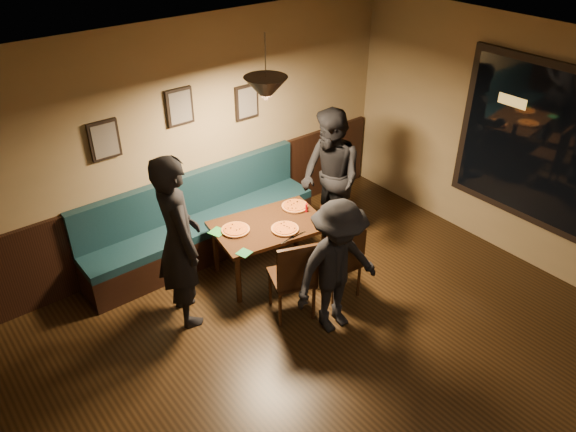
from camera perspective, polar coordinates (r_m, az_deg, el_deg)
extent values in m
plane|color=black|center=(5.24, 11.14, -20.02)|extent=(7.00, 7.00, 0.00)
plane|color=silver|center=(3.53, 15.87, 9.47)|extent=(7.00, 7.00, 0.00)
plane|color=#8C704F|center=(6.58, -10.81, 7.38)|extent=(6.00, 0.00, 6.00)
cube|color=black|center=(6.98, -9.95, 0.57)|extent=(5.88, 0.06, 1.00)
cube|color=black|center=(6.66, 26.52, 5.69)|extent=(0.06, 2.56, 1.86)
plane|color=black|center=(6.63, 26.40, 5.63)|extent=(0.00, 2.40, 2.40)
cube|color=black|center=(6.12, -18.35, 7.43)|extent=(0.32, 0.04, 0.42)
cube|color=black|center=(6.39, -11.08, 10.96)|extent=(0.32, 0.04, 0.42)
cube|color=black|center=(6.87, -4.27, 11.62)|extent=(0.32, 0.04, 0.42)
cone|color=black|center=(5.60, -2.28, 12.88)|extent=(0.44, 0.44, 0.25)
cube|color=black|center=(6.48, -1.93, -3.33)|extent=(1.37, 1.00, 0.67)
imported|color=black|center=(5.62, -11.16, -2.58)|extent=(0.58, 0.76, 1.90)
imported|color=black|center=(6.83, 4.39, 3.87)|extent=(0.77, 0.93, 1.75)
imported|color=black|center=(5.52, 5.08, -5.33)|extent=(1.00, 0.63, 1.49)
cylinder|color=orange|center=(6.19, -5.41, -1.41)|extent=(0.42, 0.42, 0.04)
cylinder|color=orange|center=(6.18, -0.32, -1.32)|extent=(0.34, 0.34, 0.04)
cylinder|color=orange|center=(6.59, 0.71, 1.02)|extent=(0.41, 0.41, 0.04)
cylinder|color=black|center=(6.38, 3.60, 0.39)|extent=(0.09, 0.09, 0.15)
cylinder|color=#A1050C|center=(6.49, 1.91, 0.92)|extent=(0.04, 0.04, 0.13)
cube|color=#1E702C|center=(6.20, -7.25, -1.63)|extent=(0.21, 0.21, 0.01)
cube|color=#1B6735|center=(5.85, -4.53, -3.81)|extent=(0.17, 0.17, 0.01)
cube|color=silver|center=(6.06, 0.48, -2.24)|extent=(0.20, 0.04, 0.00)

